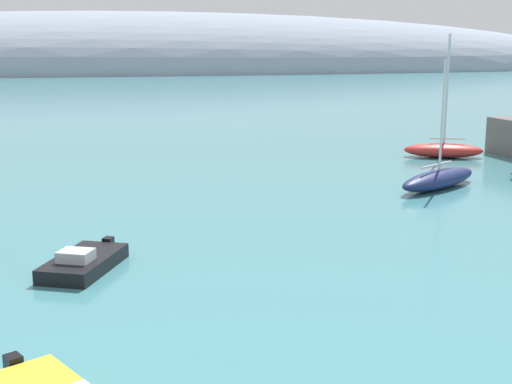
% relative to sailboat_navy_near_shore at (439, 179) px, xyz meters
% --- Properties ---
extents(distant_ridge, '(373.21, 82.94, 40.13)m').
position_rel_sailboat_navy_near_shore_xyz_m(distant_ridge, '(8.55, 204.45, -0.58)').
color(distant_ridge, '#8E99AD').
rests_on(distant_ridge, ground).
extents(sailboat_navy_near_shore, '(7.18, 5.07, 7.46)m').
position_rel_sailboat_navy_near_shore_xyz_m(sailboat_navy_near_shore, '(0.00, 0.00, 0.00)').
color(sailboat_navy_near_shore, navy).
rests_on(sailboat_navy_near_shore, water).
extents(sailboat_red_mid_mooring, '(6.26, 4.40, 9.10)m').
position_rel_sailboat_navy_near_shore_xyz_m(sailboat_red_mid_mooring, '(6.36, 10.18, 0.04)').
color(sailboat_red_mid_mooring, red).
rests_on(sailboat_red_mid_mooring, water).
extents(motorboat_black_outer, '(3.54, 4.42, 0.94)m').
position_rel_sailboat_navy_near_shore_xyz_m(motorboat_black_outer, '(-20.58, -9.91, -0.26)').
color(motorboat_black_outer, black).
rests_on(motorboat_black_outer, water).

